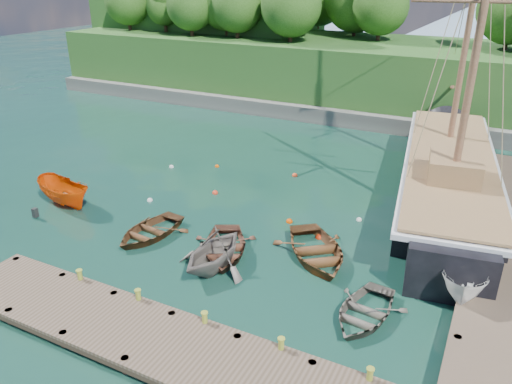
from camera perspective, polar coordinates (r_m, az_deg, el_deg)
ground at (r=23.35m, az=-3.24°, el=-7.36°), size 160.00×160.00×0.00m
dock_near at (r=17.84m, az=-8.35°, el=-17.46°), size 20.00×3.20×1.10m
dock_east at (r=26.86m, az=26.90°, el=-4.64°), size 3.20×24.00×1.10m
bollard_0 at (r=22.23m, az=-19.21°, el=-10.67°), size 0.26×0.26×0.45m
bollard_1 at (r=20.45m, az=-13.10°, el=-13.22°), size 0.26×0.26×0.45m
bollard_2 at (r=18.98m, az=-5.78°, el=-16.01°), size 0.26×0.26×0.45m
bollard_3 at (r=17.89m, az=2.83°, el=-18.89°), size 0.26×0.26×0.45m
rowboat_0 at (r=25.54m, az=-12.04°, el=-4.93°), size 3.27×4.29×0.83m
rowboat_1 at (r=22.61m, az=-4.81°, el=-8.58°), size 3.57×4.06×2.03m
rowboat_2 at (r=23.58m, az=-3.65°, el=-7.03°), size 4.59×5.12×0.87m
rowboat_3 at (r=20.11m, az=12.15°, el=-13.84°), size 3.12×4.08×0.79m
rowboat_4 at (r=23.38m, az=6.85°, el=-7.47°), size 5.62×5.86×0.99m
motorboat_orange at (r=30.19m, az=-20.87°, el=-1.33°), size 4.58×2.60×1.67m
cabin_boat_white at (r=22.84m, az=22.49°, el=-10.21°), size 2.14×5.13×1.95m
schooner at (r=30.44m, az=21.02°, el=1.13°), size 7.72×27.16×19.90m
mooring_buoy_0 at (r=29.28m, az=-12.03°, el=-0.99°), size 0.32×0.32×0.32m
mooring_buoy_1 at (r=29.68m, az=-4.69°, el=-0.15°), size 0.35×0.35×0.35m
mooring_buoy_2 at (r=26.34m, az=3.83°, el=-3.46°), size 0.35×0.35×0.35m
mooring_buoy_3 at (r=27.02m, az=11.69°, el=-3.20°), size 0.30×0.30×0.30m
mooring_buoy_4 at (r=33.66m, az=-4.48°, el=2.89°), size 0.28×0.28×0.28m
mooring_buoy_5 at (r=32.16m, az=4.45°, el=1.84°), size 0.35×0.35×0.35m
mooring_buoy_6 at (r=33.94m, az=-9.63°, el=2.79°), size 0.32×0.32×0.32m
mooring_buoy_7 at (r=24.99m, az=7.21°, el=-5.25°), size 0.35×0.35×0.35m
headland at (r=54.07m, az=1.59°, el=17.16°), size 51.00×19.31×12.90m
distant_ridge at (r=87.65m, az=24.14°, el=17.14°), size 117.00×40.00×10.00m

